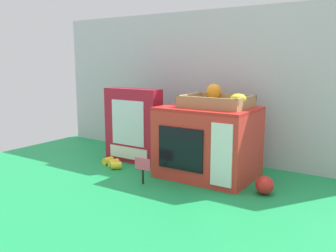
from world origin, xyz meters
TOP-DOWN VIEW (x-y plane):
  - ground_plane at (0.00, 0.00)m, footprint 1.70×1.70m
  - display_back_panel at (0.00, 0.27)m, footprint 1.61×0.03m
  - toy_microwave at (0.20, 0.01)m, footprint 0.37×0.28m
  - food_groups_crate at (0.23, 0.04)m, footprint 0.27×0.21m
  - cookie_set_box at (-0.18, 0.02)m, footprint 0.28×0.08m
  - price_sign at (0.04, -0.21)m, footprint 0.07×0.01m
  - loose_toy_banana at (-0.21, -0.10)m, footprint 0.13×0.09m
  - loose_toy_apple at (0.46, -0.06)m, footprint 0.06×0.06m

SIDE VIEW (x-z plane):
  - ground_plane at x=0.00m, z-range 0.00..0.00m
  - loose_toy_banana at x=-0.21m, z-range 0.00..0.03m
  - loose_toy_apple at x=0.46m, z-range 0.00..0.06m
  - price_sign at x=0.04m, z-range 0.02..0.12m
  - toy_microwave at x=0.20m, z-range 0.00..0.28m
  - cookie_set_box at x=-0.18m, z-range 0.00..0.34m
  - food_groups_crate at x=0.23m, z-range 0.26..0.35m
  - display_back_panel at x=0.00m, z-range 0.00..0.69m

